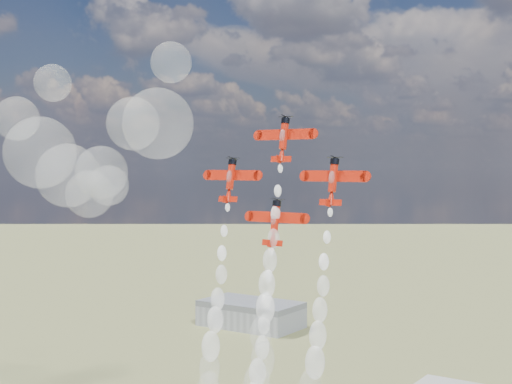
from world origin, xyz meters
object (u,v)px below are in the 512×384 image
object	(u,v)px
plane_slot	(275,222)
plane_right	(333,180)
plane_lead	(284,138)
plane_left	(231,179)
hangar	(251,314)

from	to	relation	value
plane_slot	plane_right	bearing A→B (deg)	7.56
plane_lead	plane_slot	bearing A→B (deg)	-90.00
plane_left	plane_slot	xyz separation A→B (m)	(12.80, -1.70, -8.79)
hangar	plane_right	size ratio (longest dim) A/B	3.60
plane_slot	plane_lead	bearing A→B (deg)	90.00
plane_left	plane_slot	world-z (taller)	plane_left
plane_right	plane_slot	xyz separation A→B (m)	(-12.80, -1.70, -8.79)
plane_left	plane_right	xyz separation A→B (m)	(25.59, 0.00, 0.00)
plane_left	plane_right	distance (m)	25.59
plane_lead	plane_left	distance (m)	15.62
hangar	plane_lead	xyz separation A→B (m)	(123.76, -167.81, 81.48)
plane_lead	plane_left	bearing A→B (deg)	-172.44
plane_lead	plane_left	xyz separation A→B (m)	(-12.80, -1.70, -8.79)
hangar	plane_slot	xyz separation A→B (m)	(123.76, -171.21, 63.89)
plane_lead	plane_left	size ratio (longest dim) A/B	1.00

